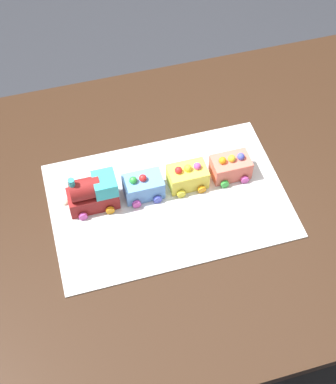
{
  "coord_description": "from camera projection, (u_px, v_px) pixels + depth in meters",
  "views": [
    {
      "loc": [
        -0.26,
        -0.79,
        1.88
      ],
      "look_at": [
        -0.04,
        0.0,
        0.77
      ],
      "focal_mm": 51.11,
      "sensor_mm": 36.0,
      "label": 1
    }
  ],
  "objects": [
    {
      "name": "cake_car_caboose_coral",
      "position": [
        231.0,
        167.0,
        1.43
      ],
      "size": [
        0.1,
        0.08,
        0.07
      ],
      "color": "#F27260",
      "rests_on": "cake_board"
    },
    {
      "name": "cake_car_tanker_sky_blue",
      "position": [
        143.0,
        186.0,
        1.39
      ],
      "size": [
        0.1,
        0.08,
        0.07
      ],
      "color": "#669EEA",
      "rests_on": "cake_board"
    },
    {
      "name": "cake_car_gondola_lemon",
      "position": [
        188.0,
        176.0,
        1.41
      ],
      "size": [
        0.1,
        0.08,
        0.07
      ],
      "color": "#F4E04C",
      "rests_on": "cake_board"
    },
    {
      "name": "ground_plane",
      "position": [
        179.0,
        315.0,
        2.01
      ],
      "size": [
        8.0,
        8.0,
        0.0
      ],
      "primitive_type": "plane",
      "color": "#2D3038"
    },
    {
      "name": "dining_table",
      "position": [
        183.0,
        220.0,
        1.5
      ],
      "size": [
        1.4,
        1.0,
        0.74
      ],
      "color": "#382316",
      "rests_on": "ground"
    },
    {
      "name": "cake_board",
      "position": [
        168.0,
        199.0,
        1.41
      ],
      "size": [
        0.6,
        0.4,
        0.0
      ],
      "primitive_type": "cube",
      "color": "silver",
      "rests_on": "dining_table"
    },
    {
      "name": "cake_locomotive",
      "position": [
        93.0,
        193.0,
        1.36
      ],
      "size": [
        0.14,
        0.08,
        0.12
      ],
      "color": "maroon",
      "rests_on": "cake_board"
    }
  ]
}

